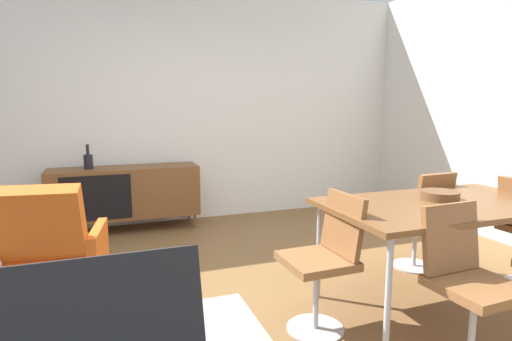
% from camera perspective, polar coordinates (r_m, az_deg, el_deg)
% --- Properties ---
extents(ground_plane, '(8.32, 8.32, 0.00)m').
position_cam_1_polar(ground_plane, '(2.89, -5.14, -19.89)').
color(ground_plane, brown).
extents(wall_back, '(6.80, 0.12, 2.80)m').
position_cam_1_polar(wall_back, '(5.09, -13.12, 8.76)').
color(wall_back, white).
rests_on(wall_back, ground_plane).
extents(sideboard, '(1.60, 0.45, 0.72)m').
position_cam_1_polar(sideboard, '(4.84, -17.57, -2.86)').
color(sideboard, brown).
rests_on(sideboard, ground_plane).
extents(vase_cobalt, '(0.09, 0.09, 0.27)m').
position_cam_1_polar(vase_cobalt, '(4.79, -22.10, 1.24)').
color(vase_cobalt, black).
rests_on(vase_cobalt, sideboard).
extents(dining_table, '(1.60, 0.90, 0.74)m').
position_cam_1_polar(dining_table, '(3.10, 24.17, -4.78)').
color(dining_table, brown).
rests_on(dining_table, ground_plane).
extents(wooden_bowl_on_table, '(0.26, 0.26, 0.06)m').
position_cam_1_polar(wooden_bowl_on_table, '(3.17, 23.97, -3.14)').
color(wooden_bowl_on_table, brown).
rests_on(wooden_bowl_on_table, dining_table).
extents(dining_chair_front_left, '(0.42, 0.44, 0.86)m').
position_cam_1_polar(dining_chair_front_left, '(2.55, 26.97, -13.21)').
color(dining_chair_front_left, brown).
rests_on(dining_chair_front_left, ground_plane).
extents(dining_chair_near_window, '(0.44, 0.41, 0.86)m').
position_cam_1_polar(dining_chair_near_window, '(2.64, 9.56, -11.60)').
color(dining_chair_near_window, brown).
rests_on(dining_chair_near_window, ground_plane).
extents(dining_chair_back_right, '(0.43, 0.45, 0.86)m').
position_cam_1_polar(dining_chair_back_right, '(3.78, 21.90, -5.84)').
color(dining_chair_back_right, brown).
rests_on(dining_chair_back_right, ground_plane).
extents(lounge_chair_red, '(0.78, 0.73, 0.95)m').
position_cam_1_polar(lounge_chair_red, '(2.97, -27.50, -10.20)').
color(lounge_chair_red, '#D85919').
rests_on(lounge_chair_red, ground_plane).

